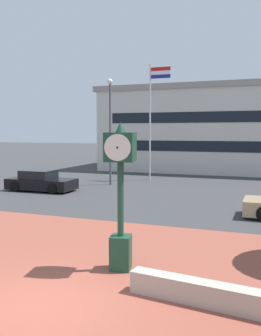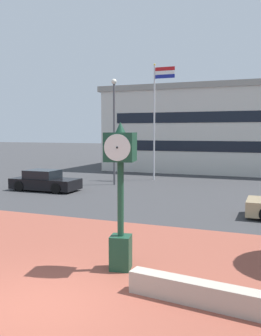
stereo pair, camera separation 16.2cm
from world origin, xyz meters
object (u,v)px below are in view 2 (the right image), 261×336
(flagpole_primary, at_px, (156,113))
(car_street_mid, at_px, (45,181))
(street_lamp_post, at_px, (114,121))
(street_clock, at_px, (121,186))

(flagpole_primary, bearing_deg, car_street_mid, -123.17)
(flagpole_primary, distance_m, street_lamp_post, 3.99)
(street_lamp_post, bearing_deg, car_street_mid, -126.85)
(car_street_mid, bearing_deg, street_clock, 41.53)
(flagpole_primary, height_order, street_lamp_post, flagpole_primary)
(street_clock, distance_m, car_street_mid, 14.52)
(street_clock, relative_size, flagpole_primary, 0.45)
(flagpole_primary, xyz_separation_m, street_lamp_post, (-1.88, -3.46, -0.67))
(street_clock, relative_size, car_street_mid, 0.92)
(street_lamp_post, bearing_deg, street_clock, -65.25)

